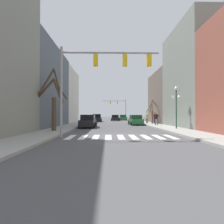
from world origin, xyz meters
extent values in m
plane|color=#4C4C4F|center=(0.00, 0.00, 0.00)|extent=(240.00, 240.00, 0.00)
cube|color=#9E9E99|center=(-5.91, 0.00, 0.07)|extent=(2.76, 90.00, 0.15)
cube|color=#9E9E99|center=(5.91, 0.00, 0.07)|extent=(2.76, 90.00, 0.15)
cube|color=#515B66|center=(-10.29, 9.38, 5.09)|extent=(6.00, 11.95, 10.19)
cube|color=beige|center=(-10.29, 20.24, 4.99)|extent=(6.00, 9.76, 9.99)
cube|color=gray|center=(10.29, 8.17, 6.18)|extent=(6.00, 9.77, 12.35)
cube|color=#66564C|center=(10.29, 17.86, 4.53)|extent=(6.00, 9.60, 9.07)
cube|color=white|center=(-3.60, -0.39, 0.00)|extent=(0.45, 2.60, 0.01)
cube|color=white|center=(-2.70, -0.39, 0.00)|extent=(0.45, 2.60, 0.01)
cube|color=white|center=(-1.80, -0.39, 0.00)|extent=(0.45, 2.60, 0.01)
cube|color=white|center=(-0.90, -0.39, 0.00)|extent=(0.45, 2.60, 0.01)
cube|color=white|center=(0.00, -0.39, 0.00)|extent=(0.45, 2.60, 0.01)
cube|color=white|center=(0.90, -0.39, 0.00)|extent=(0.45, 2.60, 0.01)
cube|color=white|center=(1.80, -0.39, 0.00)|extent=(0.45, 2.60, 0.01)
cube|color=white|center=(2.70, -0.39, 0.00)|extent=(0.45, 2.60, 0.01)
cube|color=white|center=(3.60, -0.39, 0.00)|extent=(0.45, 2.60, 0.01)
cylinder|color=gray|center=(-4.28, -0.38, 3.25)|extent=(0.18, 0.18, 6.49)
cylinder|color=gray|center=(-0.76, -0.38, 6.09)|extent=(7.04, 0.14, 0.14)
cube|color=yellow|center=(-1.81, -0.38, 5.54)|extent=(0.32, 0.28, 0.84)
cube|color=yellow|center=(0.30, -0.38, 5.54)|extent=(0.32, 0.28, 0.84)
cube|color=yellow|center=(2.06, -0.38, 5.54)|extent=(0.32, 0.28, 0.84)
cylinder|color=gray|center=(4.28, 38.36, 3.03)|extent=(0.18, 0.18, 6.05)
cylinder|color=gray|center=(0.81, 38.36, 5.65)|extent=(6.93, 0.14, 0.14)
cube|color=yellow|center=(1.85, 38.36, 5.10)|extent=(0.32, 0.28, 0.84)
cube|color=yellow|center=(-0.23, 38.36, 5.10)|extent=(0.32, 0.28, 0.84)
cylinder|color=#1E4C2D|center=(6.23, 5.15, 2.15)|extent=(0.12, 0.12, 4.01)
sphere|color=white|center=(6.23, 5.15, 4.34)|extent=(0.36, 0.36, 0.36)
sphere|color=white|center=(5.91, 5.15, 3.44)|extent=(0.31, 0.31, 0.31)
sphere|color=white|center=(6.55, 5.15, 3.44)|extent=(0.31, 0.31, 0.31)
cube|color=#236B38|center=(3.41, 14.33, 0.55)|extent=(1.75, 4.56, 0.76)
cube|color=#133A1E|center=(3.41, 14.33, 1.24)|extent=(1.61, 2.37, 0.62)
cylinder|color=black|center=(2.51, 15.74, 0.32)|extent=(0.22, 0.64, 0.64)
cylinder|color=black|center=(4.30, 15.74, 0.32)|extent=(0.22, 0.64, 0.64)
cylinder|color=black|center=(2.51, 12.92, 0.32)|extent=(0.22, 0.64, 0.64)
cylinder|color=black|center=(4.30, 12.92, 0.32)|extent=(0.22, 0.64, 0.64)
cube|color=black|center=(-3.42, 8.96, 0.57)|extent=(1.71, 4.64, 0.78)
cube|color=black|center=(-3.42, 8.96, 1.28)|extent=(1.58, 2.41, 0.64)
cylinder|color=black|center=(-4.30, 10.40, 0.32)|extent=(0.22, 0.64, 0.64)
cylinder|color=black|center=(-2.55, 10.40, 0.32)|extent=(0.22, 0.64, 0.64)
cylinder|color=black|center=(-4.30, 7.52, 0.32)|extent=(0.22, 0.64, 0.64)
cylinder|color=black|center=(-2.55, 7.52, 0.32)|extent=(0.22, 0.64, 0.64)
cube|color=black|center=(0.89, 32.09, 0.55)|extent=(1.84, 4.10, 0.75)
cube|color=black|center=(0.89, 32.09, 1.23)|extent=(1.69, 2.13, 0.61)
cylinder|color=black|center=(-0.05, 33.36, 0.32)|extent=(0.22, 0.64, 0.64)
cylinder|color=black|center=(1.83, 33.36, 0.32)|extent=(0.22, 0.64, 0.64)
cylinder|color=black|center=(-0.05, 30.82, 0.32)|extent=(0.22, 0.64, 0.64)
cylinder|color=black|center=(1.83, 30.82, 0.32)|extent=(0.22, 0.64, 0.64)
cube|color=#236B38|center=(3.32, 37.07, 0.55)|extent=(1.92, 4.83, 0.75)
cube|color=#133A1E|center=(3.32, 37.07, 1.23)|extent=(1.76, 2.51, 0.61)
cylinder|color=black|center=(2.34, 38.57, 0.32)|extent=(0.22, 0.64, 0.64)
cylinder|color=black|center=(4.30, 38.57, 0.32)|extent=(0.22, 0.64, 0.64)
cylinder|color=black|center=(2.34, 35.58, 0.32)|extent=(0.22, 0.64, 0.64)
cylinder|color=black|center=(4.30, 35.58, 0.32)|extent=(0.22, 0.64, 0.64)
cube|color=black|center=(-3.38, 26.04, 0.60)|extent=(1.80, 4.31, 0.85)
cube|color=black|center=(-3.38, 26.04, 1.37)|extent=(1.66, 2.24, 0.69)
cylinder|color=black|center=(-4.30, 27.37, 0.32)|extent=(0.22, 0.64, 0.64)
cylinder|color=black|center=(-2.46, 27.37, 0.32)|extent=(0.22, 0.64, 0.64)
cylinder|color=black|center=(-4.30, 24.70, 0.32)|extent=(0.22, 0.64, 0.64)
cylinder|color=black|center=(-2.46, 24.70, 0.32)|extent=(0.22, 0.64, 0.64)
cylinder|color=#4C4C51|center=(5.96, 11.31, 0.56)|extent=(0.12, 0.12, 0.83)
cylinder|color=#4C4C51|center=(5.67, 11.23, 0.56)|extent=(0.12, 0.12, 0.83)
cube|color=black|center=(5.82, 11.27, 1.30)|extent=(0.45, 0.33, 0.65)
sphere|color=#8C664C|center=(5.82, 11.27, 1.78)|extent=(0.23, 0.23, 0.23)
cylinder|color=black|center=(6.04, 11.33, 1.26)|extent=(0.30, 0.17, 0.63)
cylinder|color=black|center=(5.60, 11.21, 1.26)|extent=(0.30, 0.17, 0.63)
cylinder|color=#282D47|center=(6.71, 15.78, 0.58)|extent=(0.13, 0.13, 0.86)
cylinder|color=#282D47|center=(6.68, 15.47, 0.58)|extent=(0.13, 0.13, 0.86)
cube|color=red|center=(6.69, 15.62, 1.35)|extent=(0.28, 0.45, 0.68)
sphere|color=#8C664C|center=(6.69, 15.62, 1.84)|extent=(0.24, 0.24, 0.24)
cylinder|color=red|center=(6.72, 15.86, 1.30)|extent=(0.13, 0.30, 0.66)
cylinder|color=red|center=(6.67, 15.38, 1.30)|extent=(0.13, 0.30, 0.66)
cylinder|color=black|center=(5.64, 16.79, 0.55)|extent=(0.12, 0.12, 0.81)
cylinder|color=black|center=(5.80, 16.54, 0.55)|extent=(0.12, 0.12, 0.81)
cube|color=gold|center=(5.72, 16.67, 1.28)|extent=(0.40, 0.45, 0.64)
sphere|color=beige|center=(5.72, 16.67, 1.75)|extent=(0.23, 0.23, 0.23)
cylinder|color=gold|center=(5.60, 16.86, 1.24)|extent=(0.22, 0.28, 0.62)
cylinder|color=gold|center=(5.84, 16.47, 1.24)|extent=(0.22, 0.28, 0.62)
cylinder|color=#473828|center=(-5.84, 3.02, 1.66)|extent=(0.40, 0.40, 3.02)
cylinder|color=#473828|center=(-5.38, 3.58, 3.95)|extent=(1.00, 1.29, 1.77)
cylinder|color=#473828|center=(-6.67, 3.16, 3.98)|extent=(1.81, 0.52, 1.94)
cylinder|color=#473828|center=(-6.77, 3.05, 4.26)|extent=(2.02, 0.27, 3.15)
cylinder|color=#473828|center=(-5.56, 3.47, 3.70)|extent=(0.76, 1.10, 2.09)
cylinder|color=#473828|center=(-5.62, 3.69, 4.28)|extent=(0.58, 1.49, 2.81)
cylinder|color=brown|center=(6.33, 15.43, 1.20)|extent=(0.26, 0.26, 2.10)
cylinder|color=brown|center=(7.07, 15.52, 3.04)|extent=(1.58, 0.31, 1.94)
cylinder|color=brown|center=(6.25, 15.90, 3.00)|extent=(0.28, 1.07, 2.17)
cylinder|color=brown|center=(5.93, 14.74, 2.98)|extent=(0.82, 1.50, 2.00)
cylinder|color=brown|center=(5.73, 15.02, 2.80)|extent=(1.27, 0.98, 1.81)
cylinder|color=brown|center=(6.16, 14.79, 2.84)|extent=(0.38, 1.35, 1.41)
camera|label=1|loc=(-0.92, -12.95, 1.62)|focal=28.00mm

